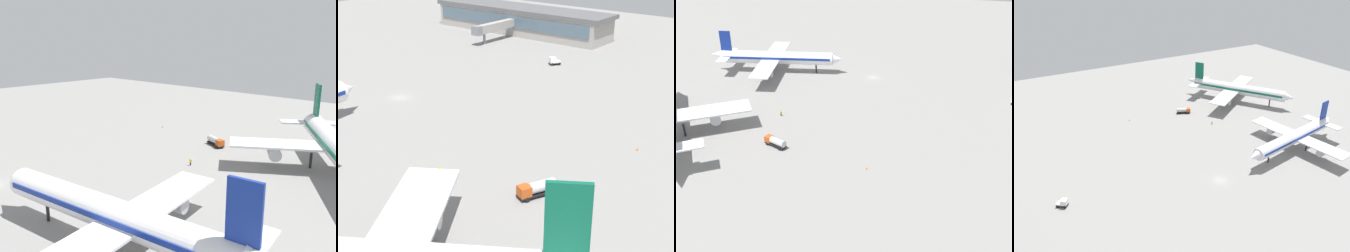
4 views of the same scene
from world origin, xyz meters
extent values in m
plane|color=gray|center=(0.00, 0.00, 0.00)|extent=(288.00, 288.00, 0.00)
cylinder|color=white|center=(-2.05, 35.96, 5.50)|extent=(10.37, 41.87, 4.58)
cone|color=white|center=(1.06, 13.98, 5.50)|extent=(4.95, 5.14, 4.35)
cone|color=white|center=(-5.16, 57.93, 6.18)|extent=(4.43, 6.18, 3.66)
cube|color=navy|center=(-2.05, 35.96, 5.84)|extent=(10.22, 40.23, 0.82)
cube|color=white|center=(-2.34, 38.02, 5.04)|extent=(40.10, 12.14, 0.41)
cylinder|color=#A5A8AD|center=(8.62, 39.57, 3.44)|extent=(3.25, 5.71, 2.52)
cylinder|color=#A5A8AD|center=(-13.31, 36.47, 3.44)|extent=(3.25, 5.71, 2.52)
cube|color=white|center=(-4.67, 54.51, 5.95)|extent=(16.19, 5.91, 0.33)
cube|color=navy|center=(-4.67, 54.51, 11.45)|extent=(1.05, 4.03, 7.33)
cylinder|color=black|center=(-0.01, 21.53, 1.60)|extent=(0.55, 0.55, 3.21)
cylinder|color=black|center=(1.11, 39.77, 1.60)|extent=(0.55, 0.55, 3.21)
cylinder|color=black|center=(-6.15, 38.74, 1.60)|extent=(0.55, 0.55, 3.21)
cylinder|color=white|center=(-52.25, 49.31, 6.28)|extent=(43.00, 29.90, 5.23)
cone|color=white|center=(-30.83, 62.89, 6.28)|extent=(7.08, 7.00, 4.97)
cone|color=white|center=(-73.68, 35.73, 7.07)|extent=(7.77, 7.04, 4.19)
cube|color=#0C593F|center=(-52.25, 49.31, 6.67)|extent=(41.44, 28.97, 0.94)
cube|color=white|center=(-54.26, 48.04, 5.76)|extent=(30.64, 42.26, 0.47)
cylinder|color=#A5A8AD|center=(-61.04, 58.73, 3.93)|extent=(6.77, 5.74, 2.88)
cylinder|color=#A5A8AD|center=(-47.48, 37.35, 3.93)|extent=(6.77, 5.74, 2.88)
cube|color=white|center=(-70.34, 37.84, 6.81)|extent=(13.29, 17.56, 0.38)
cube|color=#0C593F|center=(-70.34, 37.84, 13.09)|extent=(4.16, 2.92, 8.38)
cylinder|color=black|center=(-38.19, 58.23, 1.83)|extent=(0.63, 0.63, 3.66)
cylinder|color=black|center=(-57.71, 50.81, 1.83)|extent=(0.63, 0.63, 3.66)
cylinder|color=black|center=(-53.23, 43.73, 1.83)|extent=(0.63, 0.63, 3.66)
cube|color=black|center=(-52.81, 17.63, 0.55)|extent=(4.27, 6.53, 0.30)
cube|color=#BF4C19|center=(-51.90, 19.69, 1.50)|extent=(2.46, 2.41, 1.60)
cube|color=#3F596B|center=(-51.58, 20.44, 1.82)|extent=(1.49, 0.71, 0.90)
cylinder|color=#B7B7BC|center=(-53.17, 16.81, 1.60)|extent=(3.45, 4.84, 1.80)
cylinder|color=black|center=(-52.79, 20.03, 0.40)|extent=(0.60, 0.85, 0.80)
cylinder|color=black|center=(-51.05, 19.27, 0.40)|extent=(0.60, 0.85, 0.80)
cylinder|color=black|center=(-54.56, 15.99, 0.40)|extent=(0.60, 0.85, 0.80)
cylinder|color=black|center=(-52.82, 15.23, 0.40)|extent=(0.60, 0.85, 0.80)
cube|color=black|center=(-13.22, -47.95, 0.55)|extent=(3.43, 3.70, 0.30)
cube|color=white|center=(-12.81, -47.39, 1.50)|extent=(2.60, 2.58, 1.60)
cube|color=#3F596B|center=(-12.33, -46.74, 1.82)|extent=(1.33, 1.01, 0.90)
cube|color=white|center=(-13.76, -48.68, 0.95)|extent=(2.36, 2.25, 0.50)
cylinder|color=black|center=(-13.33, -46.49, 0.40)|extent=(0.72, 0.82, 0.80)
cylinder|color=black|center=(-11.80, -47.62, 0.40)|extent=(0.72, 0.82, 0.80)
cylinder|color=black|center=(-14.65, -48.29, 0.40)|extent=(0.72, 0.82, 0.80)
cylinder|color=black|center=(-13.12, -49.42, 0.40)|extent=(0.72, 0.82, 0.80)
cylinder|color=#1E2338|center=(-36.01, 22.29, 0.42)|extent=(0.41, 0.41, 0.85)
cylinder|color=yellow|center=(-36.01, 22.29, 1.15)|extent=(0.49, 0.49, 0.60)
sphere|color=tan|center=(-36.01, 22.29, 1.56)|extent=(0.22, 0.22, 0.22)
cylinder|color=yellow|center=(-36.09, 22.51, 1.15)|extent=(0.10, 0.10, 0.54)
cylinder|color=yellow|center=(-35.92, 22.06, 1.15)|extent=(0.10, 0.10, 0.54)
cone|color=#EA590C|center=(-58.06, -7.58, 0.30)|extent=(0.44, 0.44, 0.60)
camera|label=1|loc=(25.41, 71.24, 29.02)|focal=37.77mm
camera|label=2|loc=(-91.02, 73.56, 39.96)|focal=53.25mm
camera|label=3|loc=(-139.50, -20.16, 57.37)|focal=44.20mm
camera|label=4|loc=(74.28, -58.45, 66.41)|focal=36.62mm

